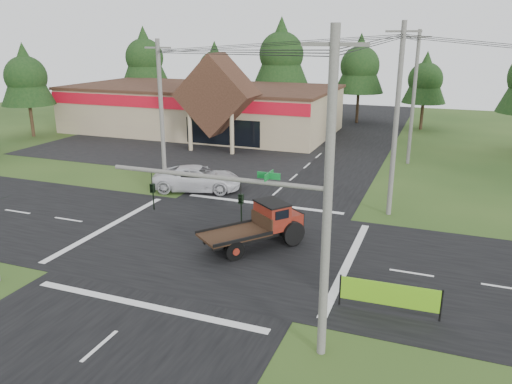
% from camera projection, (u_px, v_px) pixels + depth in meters
% --- Properties ---
extents(ground, '(120.00, 120.00, 0.00)m').
position_uv_depth(ground, '(218.00, 243.00, 26.79)').
color(ground, '#234117').
rests_on(ground, ground).
extents(road_ns, '(12.00, 120.00, 0.02)m').
position_uv_depth(road_ns, '(218.00, 243.00, 26.78)').
color(road_ns, black).
rests_on(road_ns, ground).
extents(road_ew, '(120.00, 12.00, 0.02)m').
position_uv_depth(road_ew, '(218.00, 243.00, 26.78)').
color(road_ew, black).
rests_on(road_ew, ground).
extents(parking_apron, '(28.00, 14.00, 0.02)m').
position_uv_depth(parking_apron, '(171.00, 151.00, 48.49)').
color(parking_apron, black).
rests_on(parking_apron, ground).
extents(cvs_building, '(30.40, 18.20, 9.19)m').
position_uv_depth(cvs_building, '(203.00, 107.00, 57.67)').
color(cvs_building, tan).
rests_on(cvs_building, ground).
extents(traffic_signal_mast, '(8.12, 0.24, 7.00)m').
position_uv_depth(traffic_signal_mast, '(277.00, 229.00, 16.80)').
color(traffic_signal_mast, '#595651').
rests_on(traffic_signal_mast, ground).
extents(utility_pole_nr, '(2.00, 0.30, 11.00)m').
position_uv_depth(utility_pole_nr, '(328.00, 200.00, 15.86)').
color(utility_pole_nr, '#595651').
rests_on(utility_pole_nr, ground).
extents(utility_pole_nw, '(2.00, 0.30, 10.50)m').
position_uv_depth(utility_pole_nw, '(161.00, 114.00, 35.04)').
color(utility_pole_nw, '#595651').
rests_on(utility_pole_nw, ground).
extents(utility_pole_ne, '(2.00, 0.30, 11.50)m').
position_uv_depth(utility_pole_ne, '(396.00, 120.00, 29.43)').
color(utility_pole_ne, '#595651').
rests_on(utility_pole_ne, ground).
extents(utility_pole_n, '(2.00, 0.30, 11.20)m').
position_uv_depth(utility_pole_n, '(414.00, 97.00, 41.96)').
color(utility_pole_n, '#595651').
rests_on(utility_pole_n, ground).
extents(tree_row_a, '(6.72, 6.72, 12.12)m').
position_uv_depth(tree_row_a, '(144.00, 56.00, 70.28)').
color(tree_row_a, '#332316').
rests_on(tree_row_a, ground).
extents(tree_row_b, '(5.60, 5.60, 10.10)m').
position_uv_depth(tree_row_b, '(215.00, 66.00, 69.05)').
color(tree_row_b, '#332316').
rests_on(tree_row_b, ground).
extents(tree_row_c, '(7.28, 7.28, 13.13)m').
position_uv_depth(tree_row_c, '(281.00, 52.00, 64.15)').
color(tree_row_c, '#332316').
rests_on(tree_row_c, ground).
extents(tree_row_d, '(6.16, 6.16, 11.11)m').
position_uv_depth(tree_row_d, '(360.00, 64.00, 62.03)').
color(tree_row_d, '#332316').
rests_on(tree_row_d, ground).
extents(tree_row_e, '(5.04, 5.04, 9.09)m').
position_uv_depth(tree_row_e, '(425.00, 78.00, 57.92)').
color(tree_row_e, '#332316').
rests_on(tree_row_e, ground).
extents(tree_side_w, '(5.60, 5.60, 10.10)m').
position_uv_depth(tree_side_w, '(26.00, 75.00, 53.53)').
color(tree_side_w, '#332316').
rests_on(tree_side_w, ground).
extents(antique_flatbed_truck, '(5.17, 5.76, 2.36)m').
position_uv_depth(antique_flatbed_truck, '(254.00, 226.00, 25.94)').
color(antique_flatbed_truck, '#59170C').
rests_on(antique_flatbed_truck, ground).
extents(roadside_banner, '(4.01, 0.26, 1.37)m').
position_uv_depth(roadside_banner, '(389.00, 298.00, 19.83)').
color(roadside_banner, '#5FA315').
rests_on(roadside_banner, ground).
extents(white_pickup, '(6.81, 4.53, 1.74)m').
position_uv_depth(white_pickup, '(198.00, 178.00, 35.87)').
color(white_pickup, silver).
rests_on(white_pickup, ground).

